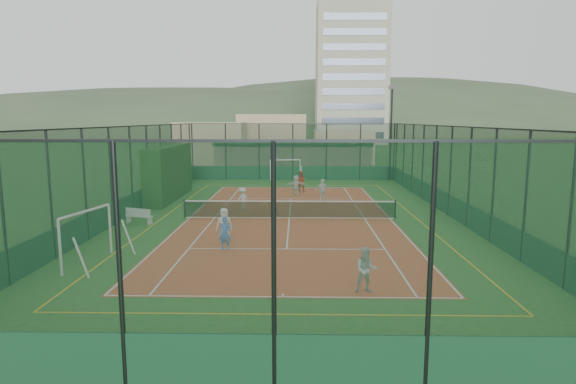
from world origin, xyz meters
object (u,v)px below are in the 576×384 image
(clubhouse, at_px, (293,158))
(apartment_tower, at_px, (351,75))
(white_bench, at_px, (139,216))
(coach, at_px, (300,181))
(futsal_goal_far, at_px, (285,170))
(child_far_left, at_px, (243,199))
(child_near_right, at_px, (366,270))
(futsal_goal_near, at_px, (87,238))
(child_near_mid, at_px, (225,233))
(child_far_back, at_px, (296,185))
(child_far_right, at_px, (323,191))
(floodlight_ne, at_px, (391,134))
(child_near_left, at_px, (224,224))

(clubhouse, relative_size, apartment_tower, 0.51)
(white_bench, bearing_deg, coach, 72.74)
(white_bench, xyz_separation_m, futsal_goal_far, (7.14, 18.33, 0.47))
(clubhouse, height_order, child_far_left, clubhouse)
(futsal_goal_far, distance_m, child_near_right, 28.36)
(clubhouse, height_order, futsal_goal_near, clubhouse)
(white_bench, bearing_deg, futsal_goal_near, -67.30)
(child_near_mid, height_order, child_far_back, child_far_back)
(child_near_right, bearing_deg, apartment_tower, 84.96)
(child_far_right, bearing_deg, apartment_tower, -91.20)
(futsal_goal_far, height_order, child_near_right, futsal_goal_far)
(floodlight_ne, bearing_deg, white_bench, -132.08)
(white_bench, height_order, child_near_right, child_near_right)
(child_near_left, distance_m, child_near_right, 8.41)
(floodlight_ne, bearing_deg, child_near_right, -102.08)
(apartment_tower, bearing_deg, child_near_left, -99.67)
(floodlight_ne, distance_m, futsal_goal_far, 9.81)
(apartment_tower, distance_m, coach, 74.59)
(white_bench, xyz_separation_m, child_far_back, (8.13, 9.49, 0.31))
(child_far_left, bearing_deg, child_near_mid, 50.31)
(apartment_tower, xyz_separation_m, futsal_goal_far, (-12.66, -65.23, -14.10))
(white_bench, distance_m, child_far_right, 11.91)
(futsal_goal_far, distance_m, child_far_right, 12.01)
(floodlight_ne, distance_m, child_near_left, 24.66)
(futsal_goal_far, bearing_deg, child_near_right, -93.29)
(apartment_tower, height_order, coach, apartment_tower)
(futsal_goal_near, relative_size, coach, 1.99)
(child_far_right, distance_m, child_far_back, 3.35)
(clubhouse, distance_m, white_bench, 24.85)
(floodlight_ne, height_order, futsal_goal_far, floodlight_ne)
(futsal_goal_far, bearing_deg, child_far_back, -93.53)
(clubhouse, distance_m, child_far_back, 14.11)
(futsal_goal_far, xyz_separation_m, child_far_back, (0.99, -8.84, -0.16))
(clubhouse, bearing_deg, futsal_goal_far, -97.20)
(white_bench, bearing_deg, clubhouse, 91.43)
(child_far_left, distance_m, child_far_right, 5.57)
(coach, bearing_deg, child_near_right, 98.50)
(floodlight_ne, distance_m, coach, 11.06)
(white_bench, height_order, child_near_mid, child_near_mid)
(child_near_right, height_order, child_far_back, child_far_back)
(clubhouse, relative_size, child_far_back, 10.45)
(child_near_mid, distance_m, child_far_right, 12.48)
(futsal_goal_near, distance_m, child_near_mid, 5.29)
(child_far_back, bearing_deg, floodlight_ne, -146.98)
(clubhouse, height_order, white_bench, clubhouse)
(futsal_goal_near, bearing_deg, child_near_left, -40.92)
(floodlight_ne, xyz_separation_m, futsal_goal_far, (-9.26, 0.17, -3.23))
(clubhouse, distance_m, child_near_left, 27.15)
(child_near_mid, bearing_deg, futsal_goal_near, -150.53)
(futsal_goal_far, bearing_deg, child_near_left, -105.58)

